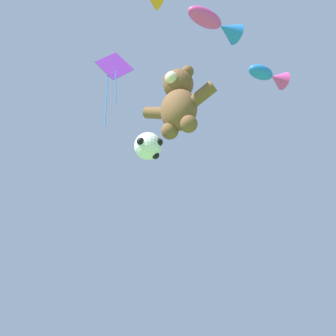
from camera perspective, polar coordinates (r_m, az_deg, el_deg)
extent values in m
ellipsoid|color=brown|center=(11.23, 1.65, 8.85)|extent=(1.14, 0.97, 1.39)
sphere|color=brown|center=(11.92, 1.57, 12.61)|extent=(0.95, 0.95, 0.95)
sphere|color=beige|center=(11.62, 0.56, 13.56)|extent=(0.40, 0.40, 0.40)
sphere|color=brown|center=(12.31, 0.12, 13.28)|extent=(0.39, 0.39, 0.39)
cylinder|color=brown|center=(11.71, -1.92, 8.40)|extent=(0.82, 0.37, 0.64)
sphere|color=brown|center=(10.94, 0.27, 5.68)|extent=(0.52, 0.52, 0.52)
sphere|color=brown|center=(12.07, 3.00, 14.45)|extent=(0.39, 0.39, 0.39)
cylinder|color=brown|center=(11.11, 5.40, 11.20)|extent=(0.82, 0.37, 0.64)
sphere|color=brown|center=(10.70, 3.16, 6.72)|extent=(0.52, 0.52, 0.52)
sphere|color=white|center=(10.71, -3.06, 3.34)|extent=(0.80, 0.80, 0.80)
sphere|color=black|center=(10.54, -1.39, 3.94)|extent=(0.22, 0.22, 0.22)
sphere|color=black|center=(11.06, -2.65, 3.70)|extent=(0.22, 0.22, 0.22)
sphere|color=black|center=(10.44, -4.18, 4.06)|extent=(0.22, 0.22, 0.22)
sphere|color=black|center=(10.55, -1.93, 1.96)|extent=(0.22, 0.22, 0.22)
ellipsoid|color=blue|center=(13.80, 13.95, 13.96)|extent=(0.97, 1.09, 0.45)
cone|color=#E53F9E|center=(14.18, 16.40, 12.90)|extent=(0.84, 0.81, 0.66)
sphere|color=black|center=(13.73, 12.83, 14.75)|extent=(0.12, 0.12, 0.12)
ellipsoid|color=#E53F9E|center=(12.74, 5.62, 21.84)|extent=(1.09, 1.35, 0.48)
cone|color=blue|center=(13.12, 9.23, 20.00)|extent=(0.95, 0.93, 0.71)
sphere|color=black|center=(12.70, 4.02, 22.95)|extent=(0.13, 0.13, 0.13)
cube|color=purple|center=(13.52, -8.15, 15.15)|extent=(0.97, 1.00, 1.37)
cylinder|color=blue|center=(12.56, -9.37, 10.28)|extent=(0.03, 0.16, 2.08)
cylinder|color=blue|center=(12.65, -7.98, 12.19)|extent=(0.03, 0.20, 1.29)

